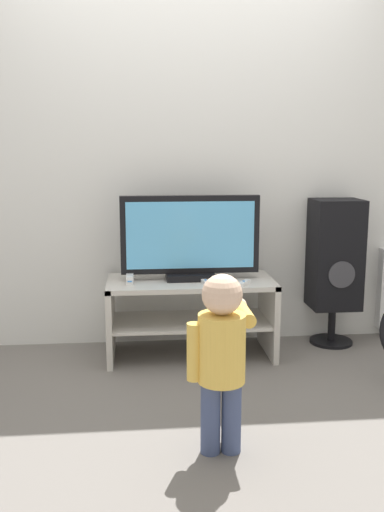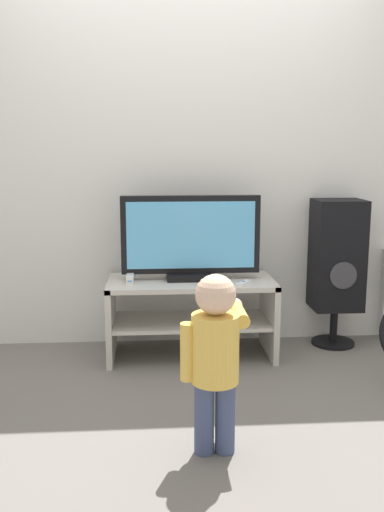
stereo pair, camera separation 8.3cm
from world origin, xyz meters
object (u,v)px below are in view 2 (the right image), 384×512
(game_console, at_px, (130,278))
(speaker_tower, at_px, (337,258))
(remote_secondary, at_px, (205,282))
(television, at_px, (191,239))
(child, at_px, (215,349))
(remote_primary, at_px, (244,283))

(game_console, xyz_separation_m, speaker_tower, (1.35, 0.15, 0.08))
(remote_secondary, xyz_separation_m, speaker_tower, (0.89, 0.25, 0.09))
(television, height_order, game_console, television)
(television, distance_m, game_console, 0.44)
(television, height_order, child, television)
(game_console, height_order, child, child)
(remote_primary, bearing_deg, speaker_tower, 24.00)
(game_console, relative_size, speaker_tower, 0.19)
(child, height_order, speaker_tower, speaker_tower)
(remote_primary, bearing_deg, remote_secondary, 167.61)
(speaker_tower, bearing_deg, television, -173.57)
(remote_secondary, bearing_deg, game_console, 168.44)
(game_console, xyz_separation_m, remote_primary, (0.68, -0.14, -0.01))
(television, xyz_separation_m, remote_secondary, (0.08, -0.14, -0.25))
(child, bearing_deg, television, 91.03)
(game_console, bearing_deg, remote_primary, -11.83)
(remote_primary, bearing_deg, television, 148.60)
(remote_secondary, distance_m, speaker_tower, 0.93)
(remote_secondary, relative_size, child, 0.17)
(speaker_tower, bearing_deg, child, -125.76)
(speaker_tower, bearing_deg, remote_secondary, -164.52)
(game_console, height_order, remote_secondary, game_console)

